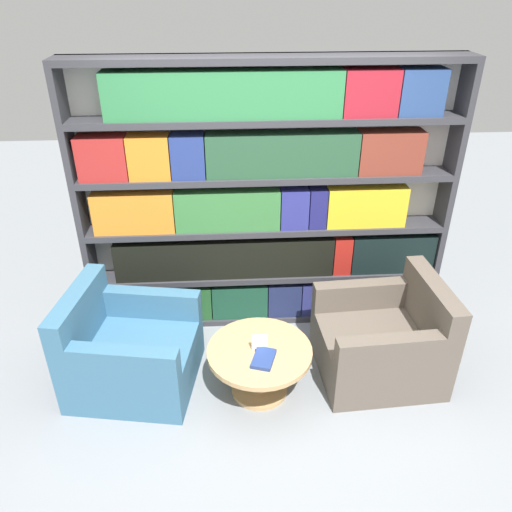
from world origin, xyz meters
TOP-DOWN VIEW (x-y plane):
  - ground_plane at (0.00, 0.00)m, footprint 14.00×14.00m
  - bookshelf at (-0.02, 1.26)m, footprint 3.06×0.30m
  - armchair_left at (-1.11, 0.46)m, footprint 1.02×0.96m
  - armchair_right at (0.87, 0.46)m, footprint 0.94×0.87m
  - coffee_table at (-0.12, 0.28)m, footprint 0.77×0.77m
  - table_sign at (-0.12, 0.28)m, footprint 0.12×0.06m
  - stray_book at (-0.10, 0.17)m, footprint 0.20×0.25m

SIDE VIEW (x-z plane):
  - ground_plane at x=0.00m, z-range 0.00..0.00m
  - armchair_left at x=-1.11m, z-range -0.12..0.68m
  - armchair_right at x=0.87m, z-range -0.12..0.68m
  - coffee_table at x=-0.12m, z-range 0.09..0.49m
  - stray_book at x=-0.10m, z-range 0.41..0.43m
  - table_sign at x=-0.12m, z-range 0.40..0.53m
  - bookshelf at x=-0.02m, z-range -0.02..2.26m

